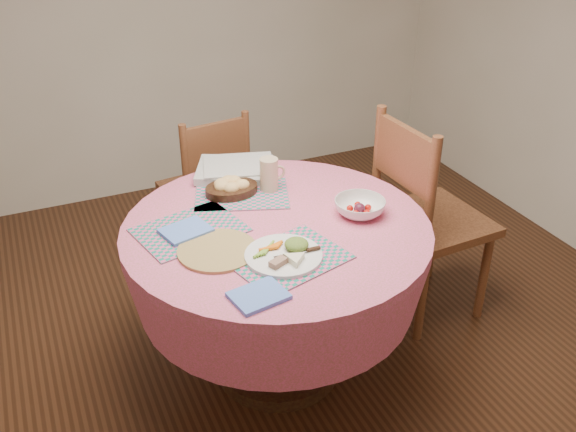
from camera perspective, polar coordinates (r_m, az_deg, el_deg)
name	(u,v)px	position (r m, az deg, el deg)	size (l,w,h in m)	color
ground	(278,366)	(3.00, -0.89, -13.23)	(4.00, 4.00, 0.00)	#331C0F
dining_table	(277,266)	(2.66, -0.99, -4.43)	(1.24, 1.24, 0.75)	#C55C66
chair_right	(424,215)	(3.10, 12.02, 0.10)	(0.49, 0.51, 1.05)	brown
chair_back	(208,186)	(3.49, -7.10, 2.65)	(0.47, 0.45, 0.91)	brown
placemat_front	(289,259)	(2.34, 0.06, -3.82)	(0.40, 0.30, 0.01)	#167F69
placemat_left	(190,230)	(2.54, -8.72, -1.24)	(0.40, 0.30, 0.01)	#167F69
placemat_back	(242,194)	(2.79, -4.13, 1.98)	(0.40, 0.30, 0.01)	#167F69
wicker_trivet	(218,250)	(2.40, -6.28, -3.05)	(0.30, 0.30, 0.01)	olive
napkin_near	(259,296)	(2.15, -2.62, -7.09)	(0.18, 0.14, 0.01)	#5780E1
napkin_far	(186,231)	(2.52, -9.07, -1.30)	(0.18, 0.14, 0.01)	#5780E1
dinner_plate	(286,254)	(2.34, -0.20, -3.40)	(0.29, 0.29, 0.05)	white
bread_bowl	(231,186)	(2.78, -5.11, 2.64)	(0.23, 0.23, 0.08)	black
latte_mug	(270,174)	(2.78, -1.65, 3.74)	(0.12, 0.08, 0.15)	#C9AF8A
fruit_bowl	(360,207)	(2.63, 6.39, 0.76)	(0.24, 0.24, 0.06)	white
newspaper_stack	(235,169)	(2.96, -4.69, 4.17)	(0.42, 0.39, 0.04)	silver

